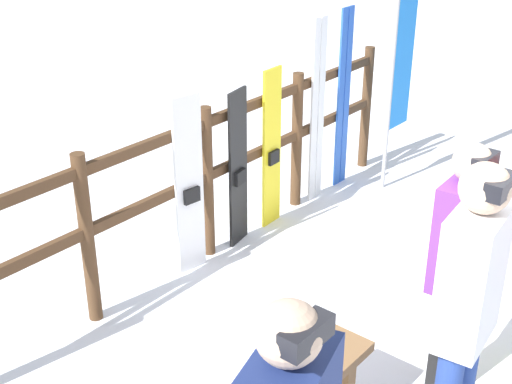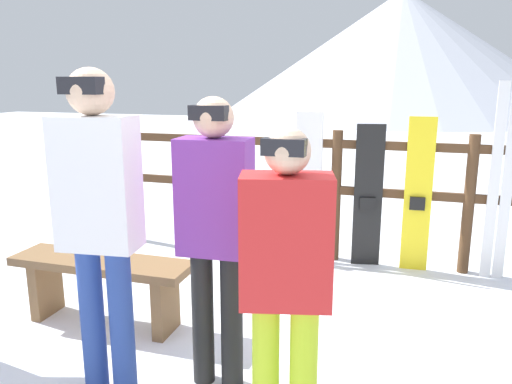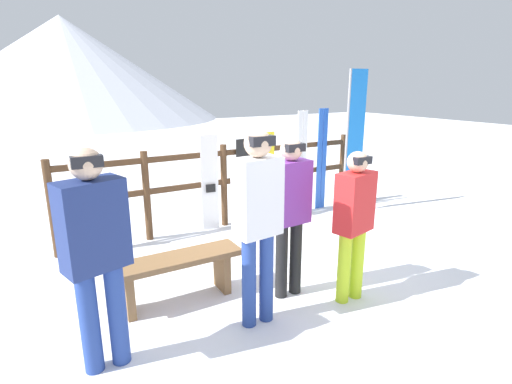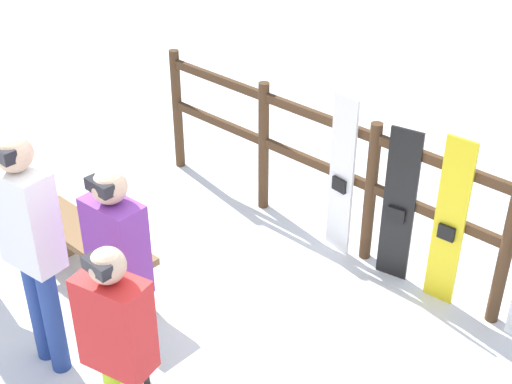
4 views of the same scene
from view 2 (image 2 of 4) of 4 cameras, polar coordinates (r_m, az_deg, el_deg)
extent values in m
plane|color=white|center=(3.25, 3.10, -20.12)|extent=(40.00, 40.00, 0.00)
cone|color=silver|center=(26.80, 16.14, 14.97)|extent=(18.00, 18.00, 6.00)
cylinder|color=#4C331E|center=(5.77, -15.38, 1.13)|extent=(0.10, 0.10, 1.29)
cylinder|color=#4C331E|center=(5.23, -4.11, 0.39)|extent=(0.10, 0.10, 1.29)
cylinder|color=#4C331E|center=(4.94, 9.09, -0.50)|extent=(0.10, 0.10, 1.29)
cylinder|color=#4C331E|center=(4.93, 23.13, -1.41)|extent=(0.10, 0.10, 1.29)
cube|color=#4C331E|center=(4.92, 9.12, 0.23)|extent=(4.83, 0.05, 0.08)
cube|color=#4C331E|center=(4.84, 9.31, 5.45)|extent=(4.83, 0.05, 0.08)
cube|color=brown|center=(3.80, -17.27, -7.76)|extent=(1.34, 0.36, 0.06)
cube|color=brown|center=(4.18, -22.86, -9.98)|extent=(0.08, 0.29, 0.44)
cube|color=brown|center=(3.65, -10.28, -12.49)|extent=(0.08, 0.29, 0.44)
cylinder|color=navy|center=(3.03, -18.17, -13.83)|extent=(0.13, 0.13, 0.89)
cylinder|color=navy|center=(2.93, -15.08, -14.53)|extent=(0.13, 0.13, 0.89)
cube|color=white|center=(2.72, -17.72, 0.92)|extent=(0.44, 0.27, 0.70)
sphere|color=#D8B293|center=(2.67, -18.41, 10.85)|extent=(0.24, 0.24, 0.24)
cube|color=black|center=(2.61, -19.38, 11.41)|extent=(0.22, 0.08, 0.08)
cylinder|color=#B7D826|center=(2.56, 1.11, -20.05)|extent=(0.13, 0.13, 0.76)
cylinder|color=#B7D826|center=(2.52, 5.41, -20.63)|extent=(0.13, 0.13, 0.76)
cube|color=red|center=(2.24, 3.46, -5.60)|extent=(0.45, 0.32, 0.60)
sphere|color=#D8B293|center=(2.15, 3.61, 4.69)|extent=(0.21, 0.21, 0.21)
cube|color=black|center=(2.08, 3.22, 5.16)|extent=(0.19, 0.07, 0.07)
cylinder|color=black|center=(3.02, -6.09, -14.06)|extent=(0.13, 0.13, 0.81)
cylinder|color=black|center=(2.96, -2.79, -14.58)|extent=(0.13, 0.13, 0.81)
cube|color=#723399|center=(2.73, -4.72, -0.58)|extent=(0.41, 0.24, 0.64)
sphere|color=#D8B293|center=(2.67, -4.89, 8.50)|extent=(0.22, 0.22, 0.22)
cube|color=black|center=(2.60, -5.45, 9.00)|extent=(0.20, 0.08, 0.08)
cube|color=white|center=(4.90, 6.00, 0.55)|extent=(0.26, 0.06, 1.46)
cube|color=black|center=(4.89, 5.92, -0.35)|extent=(0.15, 0.05, 0.12)
cube|color=black|center=(4.84, 12.69, -0.46)|extent=(0.27, 0.07, 1.36)
cube|color=black|center=(4.83, 12.62, -1.32)|extent=(0.15, 0.06, 0.12)
cube|color=yellow|center=(4.82, 18.01, -0.36)|extent=(0.25, 0.04, 1.44)
cube|color=black|center=(4.81, 17.96, -1.27)|extent=(0.14, 0.04, 0.12)
cube|color=white|center=(4.85, 25.59, 0.97)|extent=(0.09, 0.02, 1.76)
cube|color=white|center=(4.87, 26.80, 0.89)|extent=(0.09, 0.02, 1.76)
camera|label=1|loc=(4.72, -62.35, 22.28)|focal=50.00mm
camera|label=3|loc=(3.32, -87.12, 8.36)|focal=28.00mm
camera|label=4|loc=(2.92, 106.82, 39.71)|focal=50.00mm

